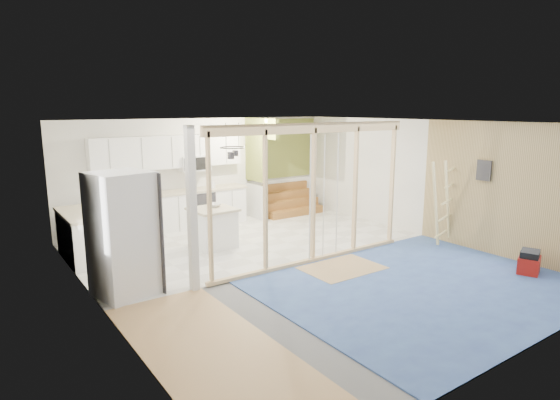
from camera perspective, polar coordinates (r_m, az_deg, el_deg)
room at (r=8.37m, az=2.50°, el=0.49°), size 7.01×8.01×2.61m
floor_overlays at (r=8.79m, az=2.56°, el=-7.69°), size 7.00×8.00×0.03m
stud_frame at (r=8.18m, az=1.17°, el=2.31°), size 4.66×0.14×2.60m
base_cabinets at (r=10.72m, az=-15.61°, el=-2.08°), size 4.45×2.24×0.93m
upper_cabinets at (r=11.19m, az=-13.05°, el=5.62°), size 3.60×0.41×0.85m
green_partition at (r=12.53m, az=-0.29°, el=2.45°), size 2.25×1.51×2.60m
pot_rack at (r=9.67m, az=-5.80°, el=6.06°), size 0.52×0.52×0.72m
sheathing_panel at (r=9.75m, az=26.59°, el=0.84°), size 0.02×4.00×2.60m
electrical_panel at (r=9.95m, az=23.60°, el=3.32°), size 0.04×0.30×0.40m
ceiling_light at (r=11.48m, az=-1.08°, el=9.64°), size 0.32×0.32×0.08m
fridge at (r=7.49m, az=-18.54°, el=-4.04°), size 1.00×0.97×1.92m
island at (r=9.74m, az=-8.15°, el=-3.42°), size 0.89×0.89×0.83m
bowl at (r=9.80m, az=-7.93°, el=-0.61°), size 0.34×0.34×0.06m
soap_bottle_a at (r=10.58m, az=-20.79°, el=0.90°), size 0.16×0.16×0.33m
soap_bottle_b at (r=11.46m, az=-8.22°, el=1.96°), size 0.10×0.10×0.21m
toolbox at (r=9.29m, az=28.10°, el=-6.76°), size 0.53×0.47×0.42m
ladder at (r=10.25m, az=19.26°, el=-0.34°), size 0.96×0.07×1.79m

